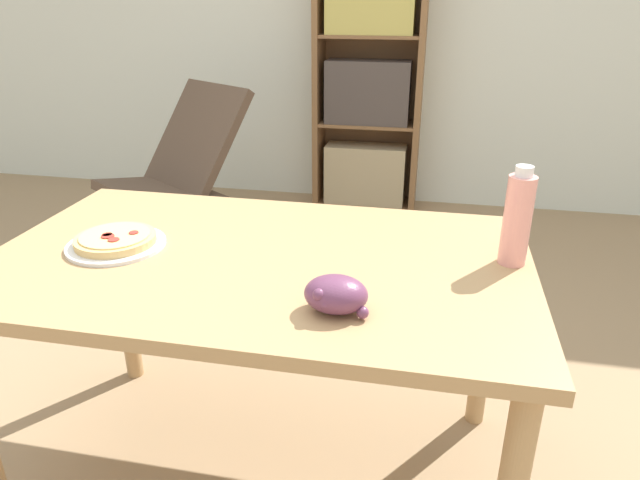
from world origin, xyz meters
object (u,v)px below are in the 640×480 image
Objects in this scene: pizza_on_plate at (116,241)px; bookshelf at (368,88)px; grape_bunch at (336,295)px; lounge_chair_near at (176,199)px; drink_bottle at (517,219)px.

pizza_on_plate is 2.46m from bookshelf.
grape_bunch is 0.15× the size of lounge_chair_near.
grape_bunch reaches higher than pizza_on_plate.
drink_bottle is at bearing -8.84° from lounge_chair_near.
pizza_on_plate is 0.27× the size of lounge_chair_near.
lounge_chair_near is (-1.59, 1.42, -0.55)m from drink_bottle.
grape_bunch is 2.16m from lounge_chair_near.
lounge_chair_near reaches higher than grape_bunch.
pizza_on_plate is 0.67m from grape_bunch.
bookshelf is (0.37, 2.43, 0.05)m from pizza_on_plate.
drink_bottle is (0.39, 0.32, 0.08)m from grape_bunch.
pizza_on_plate is at bearing -98.67° from bookshelf.
drink_bottle is at bearing 5.98° from pizza_on_plate.
pizza_on_plate is 1.82× the size of grape_bunch.
pizza_on_plate is 1.03m from drink_bottle.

